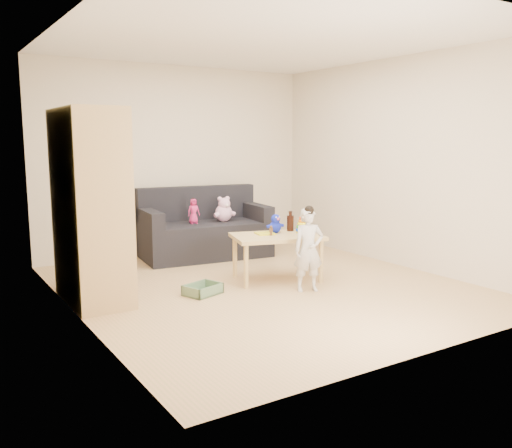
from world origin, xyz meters
TOP-DOWN VIEW (x-y plane):
  - room at (0.00, 0.00)m, footprint 4.50×4.50m
  - wardrobe at (-1.73, 0.46)m, footprint 0.52×1.05m
  - sofa at (0.13, 1.67)m, footprint 1.78×1.03m
  - play_table at (0.26, 0.14)m, footprint 1.13×0.88m
  - storage_bin at (-0.72, 0.07)m, footprint 0.43×0.37m
  - toddler at (0.28, -0.41)m, footprint 0.37×0.31m
  - pink_bear at (0.39, 1.62)m, footprint 0.26×0.22m
  - doll at (-0.04, 1.66)m, footprint 0.17×0.12m
  - ring_stacker at (0.58, 0.08)m, footprint 0.17×0.17m
  - brown_bottle at (0.55, 0.28)m, footprint 0.08×0.08m
  - blue_plush at (0.32, 0.26)m, footprint 0.21×0.19m
  - wooden_figure at (0.18, 0.14)m, footprint 0.06×0.06m
  - yellow_book at (0.18, 0.26)m, footprint 0.24×0.24m

SIDE VIEW (x-z plane):
  - storage_bin at x=-0.72m, z-range 0.00..0.11m
  - sofa at x=0.13m, z-range 0.00..0.48m
  - play_table at x=0.26m, z-range 0.00..0.52m
  - toddler at x=0.28m, z-range 0.00..0.86m
  - yellow_book at x=0.18m, z-range 0.52..0.54m
  - wooden_figure at x=0.18m, z-range 0.52..0.64m
  - ring_stacker at x=0.58m, z-range 0.50..0.70m
  - pink_bear at x=0.39m, z-range 0.48..0.77m
  - brown_bottle at x=0.55m, z-range 0.50..0.74m
  - blue_plush at x=0.32m, z-range 0.52..0.74m
  - doll at x=-0.04m, z-range 0.48..0.80m
  - wardrobe at x=-1.73m, z-range 0.00..1.89m
  - room at x=0.00m, z-range -0.95..3.55m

